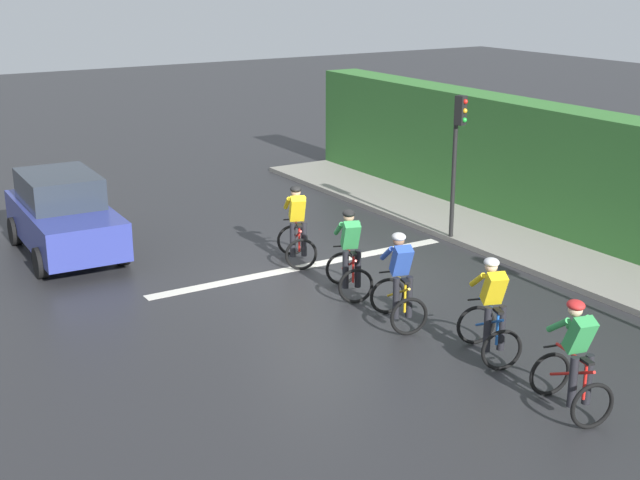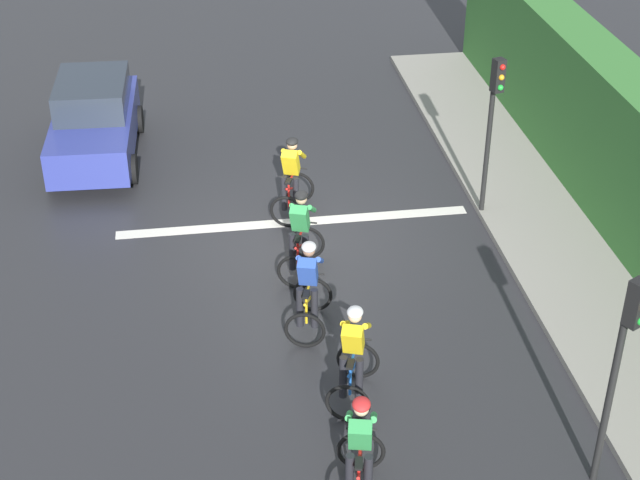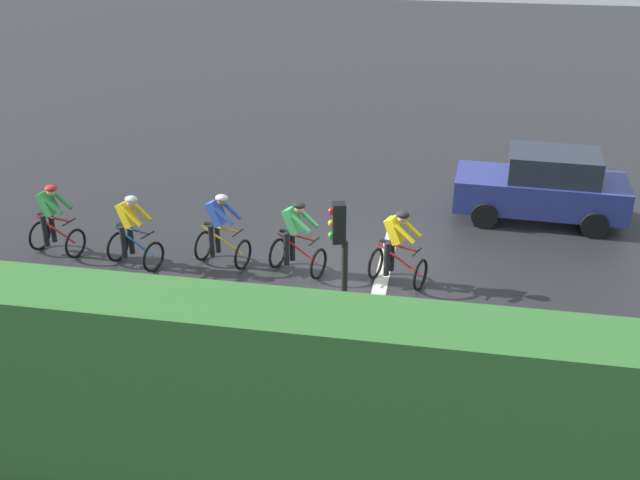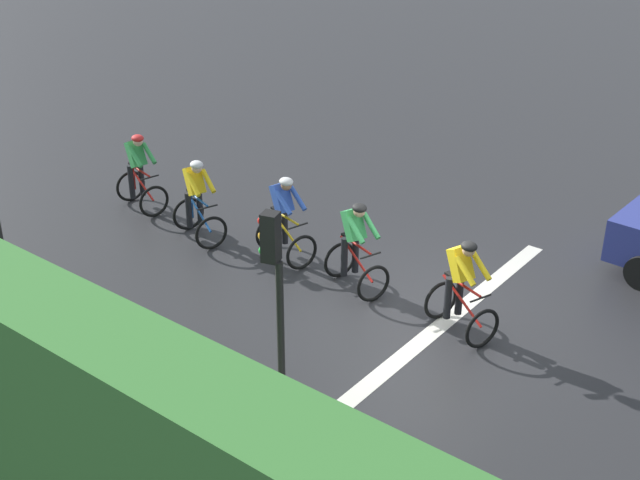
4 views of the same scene
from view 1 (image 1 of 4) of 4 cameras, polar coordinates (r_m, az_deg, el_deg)
The scene contains 12 objects.
ground_plane at distance 17.77m, azimuth 0.05°, elevation -2.34°, with size 80.00×80.00×0.00m, color #28282B.
sidewalk_kerb at distance 19.45m, azimuth 16.14°, elevation -1.11°, with size 2.80×21.99×0.12m, color gray.
stone_wall_low at distance 20.02m, azimuth 17.95°, elevation 0.08°, with size 0.44×21.99×0.68m, color tan.
hedge_wall at distance 19.96m, azimuth 18.82°, elevation 3.34°, with size 1.10×21.99×2.95m, color #387533.
road_marking_stop_line at distance 18.30m, azimuth -1.03°, elevation -1.74°, with size 7.00×0.30×0.01m, color silver.
cyclist_lead at distance 12.66m, azimuth 16.30°, elevation -7.58°, with size 0.91×1.21×1.66m.
cyclist_second at distance 14.09m, azimuth 11.11°, elevation -4.60°, with size 0.99×1.24×1.66m.
cyclist_mid at distance 15.15m, azimuth 5.22°, elevation -2.75°, with size 0.94×1.22×1.66m.
cyclist_fourth at distance 16.51m, azimuth 1.95°, elevation -0.98°, with size 0.99×1.24×1.66m.
cyclist_trailing at distance 18.30m, azimuth -1.52°, elevation 0.86°, with size 1.00×1.25×1.66m.
car_navy at distance 19.69m, azimuth -16.41°, elevation 1.57°, with size 2.00×4.16×1.76m.
traffic_light_near_crossing at distance 19.64m, azimuth 8.96°, elevation 6.08°, with size 0.25×0.31×3.34m.
Camera 1 is at (8.81, 14.23, 5.97)m, focal length 48.99 mm.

